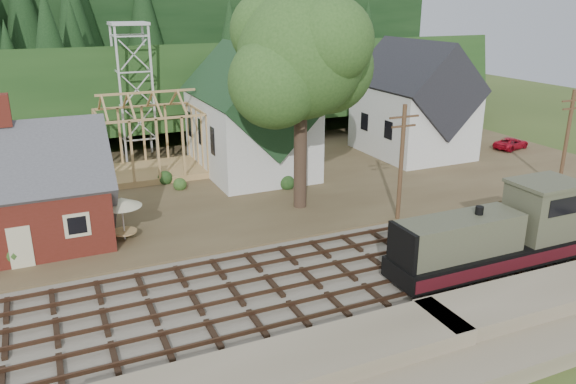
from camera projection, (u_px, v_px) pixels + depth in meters
name	position (u px, v px, depth m)	size (l,w,h in m)	color
ground	(345.00, 274.00, 30.67)	(140.00, 140.00, 0.00)	#384C1E
embankment	(447.00, 361.00, 23.33)	(64.00, 5.00, 1.60)	#7F7259
railroad_bed	(345.00, 273.00, 30.64)	(64.00, 11.00, 0.16)	#726B5B
village_flat	(236.00, 180.00, 46.14)	(64.00, 26.00, 0.30)	brown
hillside	(170.00, 126.00, 66.90)	(70.00, 28.00, 8.00)	#1E3F19
ridge	(144.00, 104.00, 80.70)	(80.00, 20.00, 12.00)	black
depot	(16.00, 198.00, 32.90)	(10.80, 7.41, 9.00)	#551C13
church	(251.00, 114.00, 46.74)	(8.40, 15.17, 13.00)	silver
farmhouse	(413.00, 106.00, 52.47)	(8.40, 10.80, 10.60)	silver
timber_frame	(150.00, 140.00, 46.25)	(8.20, 6.20, 6.99)	tan
lattice_tower	(131.00, 50.00, 49.24)	(3.20, 3.20, 12.12)	silver
big_tree	(303.00, 64.00, 36.89)	(10.90, 8.40, 14.70)	#38281E
telegraph_pole_near	(401.00, 162.00, 36.49)	(2.20, 0.28, 8.00)	#4C331E
telegraph_pole_far	(567.00, 139.00, 42.32)	(2.20, 0.28, 8.00)	#4C331E
locomotive	(496.00, 237.00, 30.35)	(11.62, 2.90, 4.66)	black
car_blue	(76.00, 223.00, 35.47)	(1.32, 3.28, 1.12)	#5581B8
car_red	(511.00, 143.00, 55.23)	(1.84, 4.00, 1.11)	red
patio_set	(121.00, 204.00, 33.75)	(2.41, 2.41, 2.68)	silver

